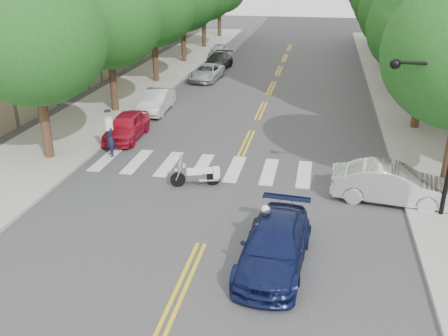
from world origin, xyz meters
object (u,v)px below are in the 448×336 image
(motorcycle_parked, at_px, (200,175))
(convertible, at_px, (392,184))
(motorcycle_police, at_px, (265,230))
(officer_standing, at_px, (110,138))
(sedan_blue, at_px, (275,246))

(motorcycle_parked, xyz_separation_m, convertible, (7.63, -0.01, 0.28))
(motorcycle_police, distance_m, officer_standing, 10.74)
(sedan_blue, bearing_deg, motorcycle_police, 120.60)
(convertible, bearing_deg, motorcycle_police, 141.53)
(motorcycle_police, bearing_deg, officer_standing, -44.16)
(motorcycle_police, xyz_separation_m, sedan_blue, (0.40, -0.82, -0.05))
(convertible, bearing_deg, motorcycle_parked, 96.11)
(motorcycle_parked, bearing_deg, sedan_blue, -163.48)
(motorcycle_parked, height_order, officer_standing, officer_standing)
(motorcycle_parked, bearing_deg, officer_standing, 45.77)
(motorcycle_police, xyz_separation_m, officer_standing, (-8.22, 6.92, 0.18))
(sedan_blue, bearing_deg, officer_standing, 142.41)
(motorcycle_police, height_order, sedan_blue, motorcycle_police)
(convertible, bearing_deg, sedan_blue, 149.01)
(officer_standing, bearing_deg, motorcycle_police, 12.96)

